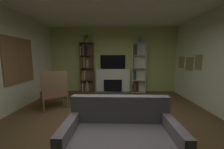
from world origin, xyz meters
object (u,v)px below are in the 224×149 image
at_px(couch, 121,138).
at_px(coffee_table, 119,114).
at_px(tv, 113,62).
at_px(bookshelf_right, 137,69).
at_px(vase_with_flowers, 140,39).
at_px(fireplace, 113,80).
at_px(bookshelf_left, 86,69).
at_px(potted_plant, 86,38).
at_px(armchair, 54,91).

height_order(couch, coffee_table, couch).
height_order(tv, couch, tv).
height_order(bookshelf_right, vase_with_flowers, vase_with_flowers).
relative_size(fireplace, couch, 0.93).
height_order(fireplace, coffee_table, fireplace).
distance_m(bookshelf_left, vase_with_flowers, 2.67).
relative_size(tv, couch, 0.65).
distance_m(fireplace, bookshelf_left, 1.31).
bearing_deg(bookshelf_right, potted_plant, -178.71).
distance_m(bookshelf_right, potted_plant, 2.59).
bearing_deg(coffee_table, vase_with_flowers, 72.45).
height_order(bookshelf_left, potted_plant, potted_plant).
bearing_deg(coffee_table, tv, 93.22).
xyz_separation_m(fireplace, vase_with_flowers, (1.14, -0.05, 1.79)).
relative_size(tv, bookshelf_left, 0.51).
bearing_deg(potted_plant, coffee_table, -66.60).
xyz_separation_m(potted_plant, vase_with_flowers, (2.28, -0.00, -0.05)).
xyz_separation_m(bookshelf_right, vase_with_flowers, (0.07, -0.05, 1.29)).
bearing_deg(armchair, bookshelf_left, 75.24).
distance_m(tv, armchair, 2.81).
bearing_deg(potted_plant, bookshelf_right, 1.29).
distance_m(fireplace, coffee_table, 3.11).
relative_size(bookshelf_right, armchair, 1.89).
xyz_separation_m(fireplace, armchair, (-1.73, -2.00, 0.03)).
bearing_deg(fireplace, couch, -87.35).
bearing_deg(bookshelf_right, tv, 176.23).
xyz_separation_m(tv, armchair, (-1.73, -2.06, -0.78)).
height_order(bookshelf_right, coffee_table, bookshelf_right).
xyz_separation_m(bookshelf_right, coffee_table, (-0.89, -3.10, -0.69)).
bearing_deg(couch, tv, 92.60).
xyz_separation_m(tv, potted_plant, (-1.14, -0.12, 1.03)).
height_order(couch, armchair, armchair).
distance_m(bookshelf_right, coffee_table, 3.29).
distance_m(tv, coffee_table, 3.32).
relative_size(bookshelf_left, armchair, 1.89).
xyz_separation_m(potted_plant, couch, (1.32, -3.79, -2.10)).
xyz_separation_m(bookshelf_left, potted_plant, (0.07, -0.05, 1.33)).
relative_size(bookshelf_left, vase_with_flowers, 5.71).
height_order(bookshelf_left, couch, bookshelf_left).
relative_size(armchair, coffee_table, 1.44).
bearing_deg(couch, potted_plant, 109.16).
bearing_deg(bookshelf_left, vase_with_flowers, -1.30).
xyz_separation_m(tv, couch, (0.18, -3.91, -1.06)).
bearing_deg(fireplace, vase_with_flowers, -2.60).
bearing_deg(vase_with_flowers, armchair, -145.92).
xyz_separation_m(tv, vase_with_flowers, (1.14, -0.12, 0.98)).
relative_size(bookshelf_right, potted_plant, 6.42).
distance_m(bookshelf_left, couch, 4.16).
height_order(bookshelf_left, bookshelf_right, same).
distance_m(couch, coffee_table, 0.75).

